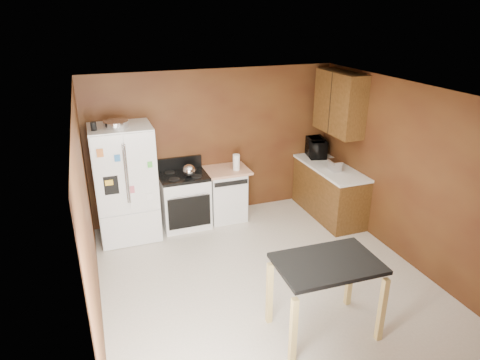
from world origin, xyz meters
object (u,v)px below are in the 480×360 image
toaster (335,165)px  gas_range (184,199)px  green_canister (236,163)px  paper_towel (236,162)px  pen_cup (94,126)px  roasting_pan (116,124)px  kettle (189,171)px  microwave (315,148)px  dishwasher (226,193)px  island (327,274)px  refrigerator (126,183)px

toaster → gas_range: 2.54m
green_canister → paper_towel: bearing=-108.9°
pen_cup → paper_towel: bearing=3.5°
roasting_pan → pen_cup: pen_cup is taller
kettle → toaster: kettle is taller
paper_towel → gas_range: 1.05m
roasting_pan → gas_range: (0.96, 0.10, -1.38)m
kettle → microwave: size_ratio=0.38×
green_canister → microwave: (1.52, 0.02, 0.10)m
dishwasher → gas_range: bearing=-178.1°
pen_cup → dishwasher: (1.99, 0.21, -1.41)m
kettle → microwave: microwave is taller
microwave → dishwasher: size_ratio=0.61×
toaster → island: 2.83m
gas_range → island: 3.15m
roasting_pan → refrigerator: (0.05, 0.04, -0.94)m
kettle → refrigerator: refrigerator is taller
pen_cup → paper_towel: 2.31m
pen_cup → microwave: 3.83m
toaster → refrigerator: size_ratio=0.13×
paper_towel → microwave: (1.58, 0.19, 0.03)m
paper_towel → island: paper_towel is taller
roasting_pan → toaster: size_ratio=1.51×
island → microwave: bearing=63.1°
pen_cup → kettle: bearing=3.1°
green_canister → toaster: toaster is taller
refrigerator → dishwasher: size_ratio=2.02×
green_canister → refrigerator: size_ratio=0.07×
microwave → gas_range: 2.54m
gas_range → dishwasher: 0.72m
roasting_pan → refrigerator: bearing=40.9°
paper_towel → gas_range: paper_towel is taller
microwave → dishwasher: 1.85m
pen_cup → gas_range: bearing=8.5°
roasting_pan → pen_cup: bearing=-163.8°
green_canister → microwave: bearing=0.9°
paper_towel → dishwasher: 0.60m
toaster → refrigerator: refrigerator is taller
island → roasting_pan: bearing=122.1°
green_canister → refrigerator: 1.86m
microwave → paper_towel: bearing=109.5°
roasting_pan → pen_cup: 0.32m
green_canister → toaster: bearing=-27.4°
green_canister → microwave: microwave is taller
microwave → green_canister: bearing=103.5°
kettle → refrigerator: size_ratio=0.11×
refrigerator → green_canister: bearing=5.2°
kettle → paper_towel: 0.82m
paper_towel → island: size_ratio=0.24×
toaster → refrigerator: (-3.31, 0.59, -0.09)m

